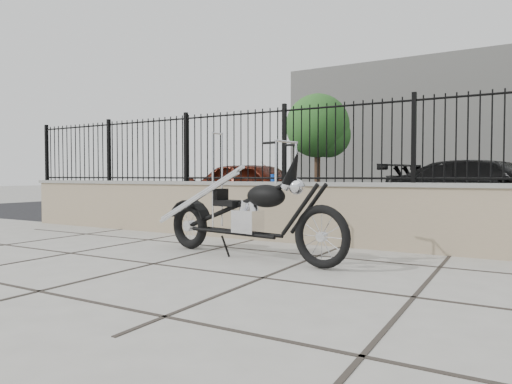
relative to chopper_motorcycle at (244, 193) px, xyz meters
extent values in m
plane|color=#99968E|center=(0.80, -0.94, -0.84)|extent=(90.00, 90.00, 0.00)
plane|color=black|center=(0.80, 11.56, -0.84)|extent=(30.00, 30.00, 0.00)
cube|color=gray|center=(0.80, 1.56, -0.36)|extent=(14.00, 0.36, 0.96)
cube|color=black|center=(0.80, 1.56, 0.72)|extent=(14.00, 0.08, 1.20)
cube|color=beige|center=(0.80, 25.56, 3.16)|extent=(22.00, 6.00, 8.00)
imported|color=#3E1108|center=(-3.09, 5.76, -0.11)|extent=(4.45, 2.16, 1.46)
imported|color=black|center=(2.55, 6.48, -0.13)|extent=(5.28, 3.34, 1.42)
cylinder|color=#0C3DB5|center=(-1.55, 3.75, -0.29)|extent=(0.16, 0.16, 1.09)
cylinder|color=#382619|center=(-5.33, 15.39, 0.59)|extent=(0.29, 0.29, 2.85)
sphere|color=#256224|center=(-5.33, 15.39, 2.77)|extent=(3.04, 3.04, 3.04)
camera|label=1|loc=(3.07, -5.01, 0.21)|focal=32.00mm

